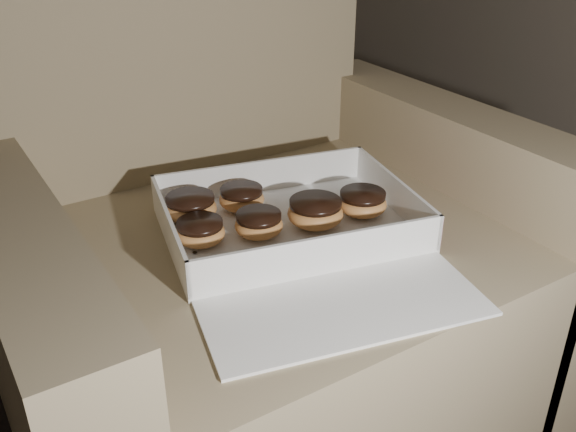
# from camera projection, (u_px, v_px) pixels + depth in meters

# --- Properties ---
(armchair) EXTENTS (0.91, 0.77, 0.95)m
(armchair) POSITION_uv_depth(u_px,v_px,m) (259.00, 275.00, 1.18)
(armchair) COLOR #877656
(armchair) RESTS_ON floor
(bakery_box) EXTENTS (0.49, 0.54, 0.07)m
(bakery_box) POSITION_uv_depth(u_px,v_px,m) (299.00, 235.00, 1.03)
(bakery_box) COLOR white
(bakery_box) RESTS_ON armchair
(donut_a) EXTENTS (0.08, 0.08, 0.04)m
(donut_a) POSITION_uv_depth(u_px,v_px,m) (242.00, 198.00, 1.11)
(donut_a) COLOR #E79550
(donut_a) RESTS_ON bakery_box
(donut_b) EXTENTS (0.08, 0.08, 0.04)m
(donut_b) POSITION_uv_depth(u_px,v_px,m) (362.00, 202.00, 1.09)
(donut_b) COLOR #E79550
(donut_b) RESTS_ON bakery_box
(donut_c) EXTENTS (0.08, 0.08, 0.04)m
(donut_c) POSITION_uv_depth(u_px,v_px,m) (259.00, 224.00, 1.03)
(donut_c) COLOR #E79550
(donut_c) RESTS_ON bakery_box
(donut_d) EXTENTS (0.08, 0.08, 0.04)m
(donut_d) POSITION_uv_depth(u_px,v_px,m) (200.00, 231.00, 1.01)
(donut_d) COLOR #E79550
(donut_d) RESTS_ON bakery_box
(donut_e) EXTENTS (0.09, 0.09, 0.05)m
(donut_e) POSITION_uv_depth(u_px,v_px,m) (315.00, 212.00, 1.06)
(donut_e) COLOR #E79550
(donut_e) RESTS_ON bakery_box
(donut_f) EXTENTS (0.09, 0.09, 0.04)m
(donut_f) POSITION_uv_depth(u_px,v_px,m) (191.00, 207.00, 1.08)
(donut_f) COLOR #E79550
(donut_f) RESTS_ON bakery_box
(crumb_a) EXTENTS (0.01, 0.01, 0.00)m
(crumb_a) POSITION_uv_depth(u_px,v_px,m) (302.00, 252.00, 0.99)
(crumb_a) COLOR black
(crumb_a) RESTS_ON bakery_box
(crumb_b) EXTENTS (0.01, 0.01, 0.00)m
(crumb_b) POSITION_uv_depth(u_px,v_px,m) (360.00, 239.00, 1.02)
(crumb_b) COLOR black
(crumb_b) RESTS_ON bakery_box
(crumb_c) EXTENTS (0.01, 0.01, 0.00)m
(crumb_c) POSITION_uv_depth(u_px,v_px,m) (195.00, 252.00, 0.99)
(crumb_c) COLOR black
(crumb_c) RESTS_ON bakery_box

